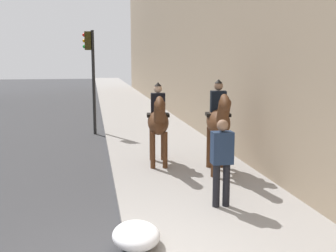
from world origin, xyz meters
TOP-DOWN VIEW (x-y plane):
  - mounted_horse_near at (5.38, -1.26)m, footprint 2.15×0.73m
  - mounted_horse_far at (4.32, -2.61)m, footprint 2.15×0.79m
  - pedestrian_greeting at (2.00, -1.95)m, footprint 0.26×0.40m
  - traffic_light_near_curb at (11.04, 0.47)m, footprint 0.20×0.44m
  - snow_pile_near at (0.60, -0.15)m, footprint 0.95×0.73m

SIDE VIEW (x-z plane):
  - snow_pile_near at x=0.60m, z-range 0.12..0.45m
  - pedestrian_greeting at x=2.00m, z-range 0.25..1.95m
  - mounted_horse_near at x=5.38m, z-range 0.22..2.44m
  - mounted_horse_far at x=4.32m, z-range 0.27..2.61m
  - traffic_light_near_curb at x=11.04m, z-range 0.68..4.73m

